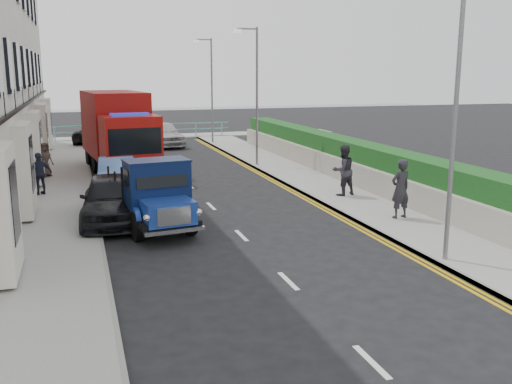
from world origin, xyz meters
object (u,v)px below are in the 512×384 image
lamp_mid (255,89)px  lamp_far (210,84)px  parked_car_front (111,199)px  pedestrian_east_near (400,189)px  red_lorry (118,130)px  bedford_lorry (156,199)px  lamp_near (451,107)px

lamp_mid → lamp_far: size_ratio=1.00×
parked_car_front → pedestrian_east_near: pedestrian_east_near is taller
lamp_far → parked_car_front: (-7.78, -19.22, -3.21)m
lamp_mid → red_lorry: size_ratio=0.92×
lamp_far → bedford_lorry: size_ratio=1.44×
bedford_lorry → lamp_mid: bearing=51.3°
bedford_lorry → red_lorry: 11.30m
lamp_far → parked_car_front: size_ratio=1.51×
lamp_far → pedestrian_east_near: lamp_far is taller
lamp_far → pedestrian_east_near: (1.24, -21.95, -2.90)m
lamp_near → parked_car_front: size_ratio=1.51×
lamp_near → lamp_mid: size_ratio=1.00×
lamp_near → parked_car_front: 10.80m
lamp_far → parked_car_front: lamp_far is taller
lamp_near → parked_car_front: (-7.78, 6.78, -3.21)m
bedford_lorry → parked_car_front: 2.00m
bedford_lorry → pedestrian_east_near: (7.75, -1.20, 0.07)m
parked_car_front → bedford_lorry: bearing=-45.6°
lamp_near → lamp_mid: (0.00, 16.00, 0.00)m
lamp_near → red_lorry: (-6.80, 16.49, -1.93)m
lamp_near → parked_car_front: lamp_near is taller
bedford_lorry → parked_car_front: (-1.26, 1.53, -0.23)m
lamp_far → lamp_mid: bearing=-90.0°
lamp_mid → parked_car_front: (-7.78, -9.22, -3.21)m
lamp_near → pedestrian_east_near: (1.24, 4.05, -2.90)m
bedford_lorry → parked_car_front: size_ratio=1.05×
lamp_mid → bedford_lorry: 12.92m
red_lorry → lamp_near: bearing=-73.9°
bedford_lorry → lamp_near: bearing=-46.4°
pedestrian_east_near → red_lorry: bearing=-66.5°
lamp_far → red_lorry: size_ratio=0.92×
parked_car_front → pedestrian_east_near: bearing=-12.0°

